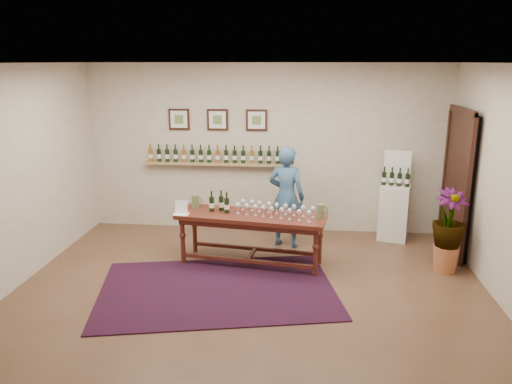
# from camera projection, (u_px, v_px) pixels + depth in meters

# --- Properties ---
(ground) EXTENTS (6.00, 6.00, 0.00)m
(ground) POSITION_uv_depth(u_px,v_px,m) (250.00, 293.00, 6.27)
(ground) COLOR brown
(ground) RESTS_ON ground
(room_shell) EXTENTS (6.00, 6.00, 6.00)m
(room_shell) POSITION_uv_depth(u_px,v_px,m) (401.00, 177.00, 7.58)
(room_shell) COLOR beige
(room_shell) RESTS_ON ground
(rug) EXTENTS (3.28, 2.52, 0.02)m
(rug) POSITION_uv_depth(u_px,v_px,m) (217.00, 289.00, 6.35)
(rug) COLOR #3F0B14
(rug) RESTS_ON ground
(tasting_table) EXTENTS (2.16, 0.96, 0.74)m
(tasting_table) POSITION_uv_depth(u_px,v_px,m) (251.00, 222.00, 7.02)
(tasting_table) COLOR #401510
(tasting_table) RESTS_ON ground
(table_glasses) EXTENTS (1.23, 0.59, 0.17)m
(table_glasses) POSITION_uv_depth(u_px,v_px,m) (275.00, 210.00, 6.93)
(table_glasses) COLOR silver
(table_glasses) RESTS_ON tasting_table
(table_bottles) EXTENTS (0.30, 0.21, 0.29)m
(table_bottles) POSITION_uv_depth(u_px,v_px,m) (220.00, 202.00, 7.10)
(table_bottles) COLOR black
(table_bottles) RESTS_ON tasting_table
(pitcher_left) EXTENTS (0.15, 0.15, 0.20)m
(pitcher_left) POSITION_uv_depth(u_px,v_px,m) (195.00, 202.00, 7.26)
(pitcher_left) COLOR #5C6740
(pitcher_left) RESTS_ON tasting_table
(pitcher_right) EXTENTS (0.15, 0.15, 0.20)m
(pitcher_right) POSITION_uv_depth(u_px,v_px,m) (321.00, 211.00, 6.81)
(pitcher_right) COLOR #5C6740
(pitcher_right) RESTS_ON tasting_table
(menu_card) EXTENTS (0.22, 0.16, 0.19)m
(menu_card) POSITION_uv_depth(u_px,v_px,m) (181.00, 207.00, 6.99)
(menu_card) COLOR white
(menu_card) RESTS_ON tasting_table
(display_pedestal) EXTENTS (0.55, 0.55, 0.90)m
(display_pedestal) POSITION_uv_depth(u_px,v_px,m) (394.00, 212.00, 8.08)
(display_pedestal) COLOR white
(display_pedestal) RESTS_ON ground
(pedestal_bottles) EXTENTS (0.29, 0.14, 0.28)m
(pedestal_bottles) POSITION_uv_depth(u_px,v_px,m) (396.00, 177.00, 7.90)
(pedestal_bottles) COLOR black
(pedestal_bottles) RESTS_ON display_pedestal
(info_sign) EXTENTS (0.41, 0.13, 0.58)m
(info_sign) POSITION_uv_depth(u_px,v_px,m) (397.00, 167.00, 7.98)
(info_sign) COLOR white
(info_sign) RESTS_ON display_pedestal
(potted_plant) EXTENTS (0.63, 0.63, 1.01)m
(potted_plant) POSITION_uv_depth(u_px,v_px,m) (448.00, 231.00, 6.75)
(potted_plant) COLOR #AD6039
(potted_plant) RESTS_ON ground
(person) EXTENTS (0.67, 0.55, 1.59)m
(person) POSITION_uv_depth(u_px,v_px,m) (286.00, 197.00, 7.69)
(person) COLOR #35597E
(person) RESTS_ON ground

